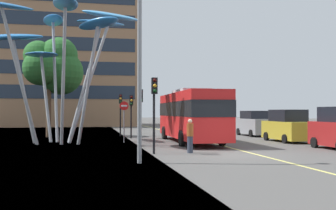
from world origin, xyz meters
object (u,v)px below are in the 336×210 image
object	(u,v)px
no_entry_sign	(124,115)
car_parked_far	(255,124)
traffic_light_kerb_near	(154,99)
leaf_sculpture	(62,32)
traffic_light_kerb_far	(140,105)
street_lamp	(148,44)
traffic_light_island_mid	(131,107)
traffic_light_opposite	(120,106)
pedestrian	(190,136)
car_parked_mid	(288,127)
red_bus	(191,113)

from	to	relation	value
no_entry_sign	car_parked_far	bearing A→B (deg)	24.29
traffic_light_kerb_near	leaf_sculpture	bearing A→B (deg)	121.46
leaf_sculpture	traffic_light_kerb_far	size ratio (longest dim) A/B	3.07
traffic_light_kerb_near	street_lamp	size ratio (longest dim) A/B	0.50
traffic_light_kerb_near	no_entry_sign	bearing A→B (deg)	95.91
no_entry_sign	traffic_light_island_mid	bearing A→B (deg)	77.14
traffic_light_kerb_near	traffic_light_opposite	distance (m)	14.96
street_lamp	traffic_light_island_mid	bearing A→B (deg)	86.61
car_parked_far	pedestrian	size ratio (longest dim) A/B	2.66
leaf_sculpture	traffic_light_kerb_far	bearing A→B (deg)	-25.09
car_parked_mid	street_lamp	size ratio (longest dim) A/B	0.60
red_bus	traffic_light_opposite	bearing A→B (deg)	117.36
pedestrian	no_entry_sign	size ratio (longest dim) A/B	0.62
traffic_light_island_mid	pedestrian	xyz separation A→B (m)	(1.75, -11.49, -1.57)
street_lamp	pedestrian	world-z (taller)	street_lamp
pedestrian	no_entry_sign	bearing A→B (deg)	109.44
traffic_light_kerb_near	car_parked_far	distance (m)	17.00
leaf_sculpture	traffic_light_opposite	size ratio (longest dim) A/B	3.00
pedestrian	car_parked_mid	bearing A→B (deg)	35.27
leaf_sculpture	pedestrian	bearing A→B (deg)	-49.11
traffic_light_kerb_near	traffic_light_kerb_far	size ratio (longest dim) A/B	1.08
traffic_light_opposite	no_entry_sign	world-z (taller)	traffic_light_opposite
traffic_light_kerb_far	car_parked_mid	world-z (taller)	traffic_light_kerb_far
traffic_light_kerb_far	traffic_light_island_mid	xyz separation A→B (m)	(0.06, 6.01, -0.09)
no_entry_sign	pedestrian	bearing A→B (deg)	-70.56
leaf_sculpture	street_lamp	xyz separation A→B (m)	(4.11, -11.24, -2.57)
traffic_light_kerb_near	pedestrian	world-z (taller)	traffic_light_kerb_near
red_bus	traffic_light_kerb_near	size ratio (longest dim) A/B	2.97
leaf_sculpture	traffic_light_opposite	xyz separation A→B (m)	(4.42, 6.96, -4.79)
traffic_light_kerb_near	car_parked_mid	size ratio (longest dim) A/B	0.83
traffic_light_island_mid	street_lamp	bearing A→B (deg)	-93.39
pedestrian	no_entry_sign	distance (m)	8.03
traffic_light_island_mid	car_parked_far	size ratio (longest dim) A/B	0.74
car_parked_mid	traffic_light_opposite	bearing A→B (deg)	141.05
traffic_light_kerb_far	street_lamp	size ratio (longest dim) A/B	0.46
leaf_sculpture	street_lamp	world-z (taller)	leaf_sculpture
leaf_sculpture	car_parked_far	distance (m)	17.69
red_bus	street_lamp	world-z (taller)	street_lamp
leaf_sculpture	no_entry_sign	xyz separation A→B (m)	(4.09, -0.27, -5.54)
traffic_light_kerb_near	pedestrian	bearing A→B (deg)	6.19
street_lamp	traffic_light_kerb_far	bearing A→B (deg)	84.72
traffic_light_opposite	car_parked_far	bearing A→B (deg)	-9.89
red_bus	leaf_sculpture	xyz separation A→B (m)	(-8.53, 0.99, 5.43)
car_parked_mid	traffic_light_kerb_far	bearing A→B (deg)	-177.05
red_bus	traffic_light_island_mid	bearing A→B (deg)	127.06
leaf_sculpture	street_lamp	bearing A→B (deg)	-69.93
car_parked_mid	no_entry_sign	bearing A→B (deg)	172.28
no_entry_sign	traffic_light_kerb_near	bearing A→B (deg)	-84.09
leaf_sculpture	traffic_light_kerb_near	bearing A→B (deg)	-58.54
car_parked_far	pedestrian	distance (m)	15.62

